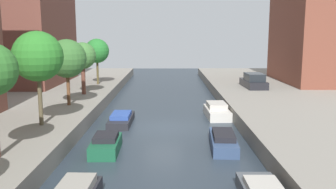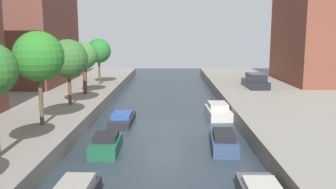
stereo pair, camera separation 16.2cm
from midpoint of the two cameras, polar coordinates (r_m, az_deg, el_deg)
name	(u,v)px [view 1 (the left image)]	position (r m, az deg, el deg)	size (l,w,h in m)	color
ground_plane	(164,127)	(25.06, -0.76, -5.13)	(84.00, 84.00, 0.00)	#28333D
low_block_right	(331,38)	(44.14, 23.94, 8.09)	(10.00, 12.15, 9.70)	brown
street_tree_2	(39,57)	(22.33, -19.65, 5.59)	(2.90, 2.90, 5.49)	brown
street_tree_3	(68,59)	(28.13, -15.43, 5.40)	(2.86, 2.86, 4.93)	brown
street_tree_4	(84,56)	(32.92, -13.12, 5.83)	(2.33, 2.33, 4.57)	brown
street_tree_5	(98,51)	(39.34, -10.93, 6.68)	(2.54, 2.54, 4.78)	brown
parked_car	(255,82)	(37.36, 13.31, 1.98)	(1.97, 4.48, 1.44)	black
moored_boat_left_2	(107,145)	(20.14, -9.69, -7.70)	(1.47, 3.12, 0.98)	#195638
moored_boat_left_3	(123,119)	(26.14, -7.28, -3.83)	(1.54, 4.09, 0.79)	#232328
moored_boat_right_2	(224,141)	(20.91, 8.58, -7.11)	(1.60, 4.29, 0.92)	#33476B
moored_boat_right_3	(218,111)	(28.25, 7.68, -2.59)	(1.75, 3.85, 1.07)	beige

